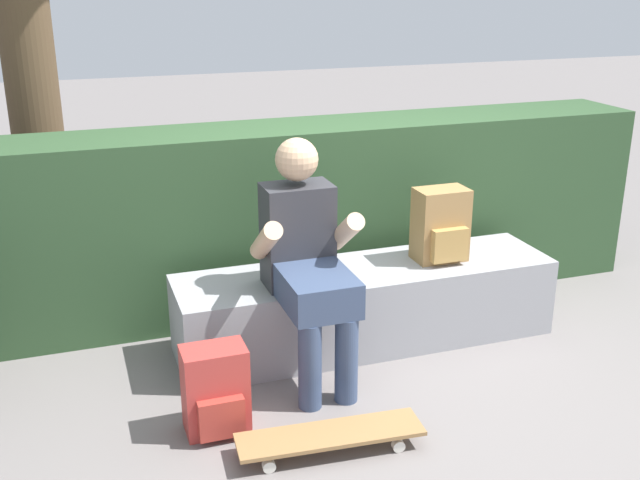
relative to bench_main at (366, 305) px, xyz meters
name	(u,v)px	position (x,y,z in m)	size (l,w,h in m)	color
ground_plane	(396,376)	(0.00, -0.42, -0.22)	(24.00, 24.00, 0.00)	slate
bench_main	(366,305)	(0.00, 0.00, 0.00)	(2.06, 0.52, 0.43)	#959599
person_skater	(307,256)	(-0.41, -0.22, 0.42)	(0.49, 0.62, 1.18)	#333338
skateboard_near_person	(330,436)	(-0.53, -0.90, -0.14)	(0.81, 0.26, 0.09)	olive
backpack_on_bench	(441,226)	(0.43, -0.01, 0.41)	(0.28, 0.23, 0.40)	#A37A47
backpack_on_ground	(216,391)	(-0.95, -0.58, -0.02)	(0.28, 0.23, 0.40)	#B23833
hedge_row	(295,216)	(-0.19, 0.66, 0.33)	(4.37, 0.53, 1.09)	#2D492A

